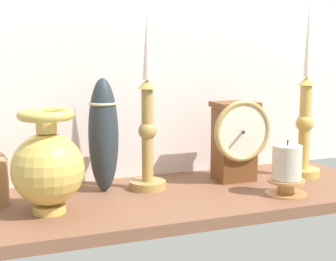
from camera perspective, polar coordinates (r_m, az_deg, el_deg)
The scene contains 8 objects.
ground_plane at distance 113.54cm, azimuth -0.36°, elevation -7.62°, with size 100.00×36.00×2.40cm, color brown.
back_wall at distance 126.15cm, azimuth -3.44°, elevation 9.56°, with size 120.00×2.00×65.00cm, color white.
mantel_clock at distance 123.57cm, azimuth 7.46°, elevation -0.89°, with size 14.42×10.24×19.65cm.
candlestick_tall_left at distance 115.26cm, azimuth -2.28°, elevation -0.31°, with size 8.24×8.24×38.74cm.
candlestick_tall_center at distance 131.22cm, azimuth 14.71°, elevation 0.56°, with size 8.35×8.35×41.87cm.
brass_vase_bulbous at distance 101.58cm, azimuth -13.02°, elevation -3.73°, with size 13.95×13.95×19.97cm.
pillar_candle_front at distance 115.00cm, azimuth 12.85°, elevation -4.31°, with size 8.91×8.91×11.96cm.
tall_ceramic_vase at distance 114.12cm, azimuth -7.08°, elevation -0.47°, with size 6.58×6.58×24.97cm.
Camera 1 is at (-39.15, -101.41, 31.56)cm, focal length 55.72 mm.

